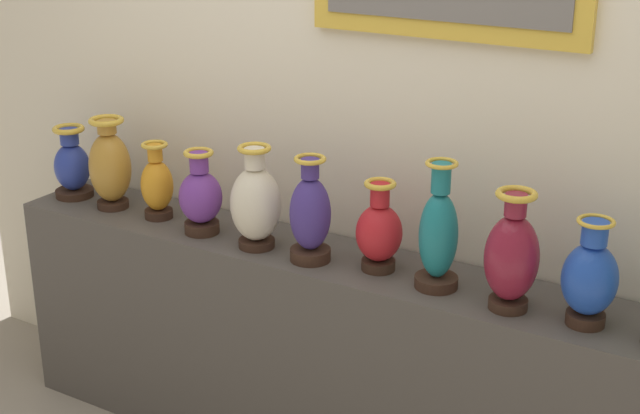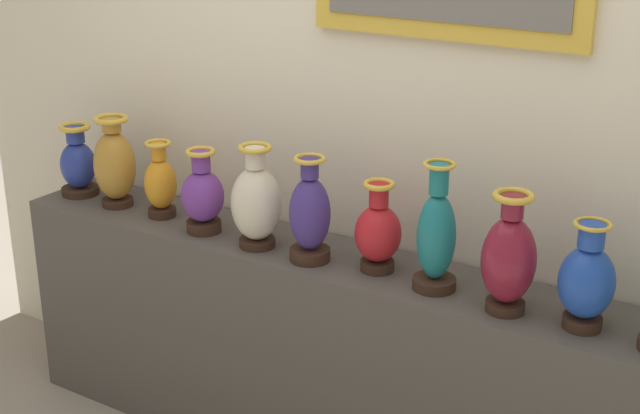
{
  "view_description": "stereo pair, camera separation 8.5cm",
  "coord_description": "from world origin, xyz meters",
  "px_view_note": "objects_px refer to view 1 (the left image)",
  "views": [
    {
      "loc": [
        1.56,
        -2.59,
        2.17
      ],
      "look_at": [
        0.0,
        0.0,
        1.05
      ],
      "focal_mm": 51.44,
      "sensor_mm": 36.0,
      "label": 1
    },
    {
      "loc": [
        1.63,
        -2.55,
        2.17
      ],
      "look_at": [
        0.0,
        0.0,
        1.05
      ],
      "focal_mm": 51.44,
      "sensor_mm": 36.0,
      "label": 2
    }
  ],
  "objects_px": {
    "vase_indigo": "(310,216)",
    "vase_teal": "(438,236)",
    "vase_ivory": "(256,203)",
    "vase_amber": "(157,185)",
    "vase_burgundy": "(512,256)",
    "vase_violet": "(201,197)",
    "vase_ochre": "(110,166)",
    "vase_cobalt": "(72,166)",
    "vase_crimson": "(379,232)",
    "vase_sapphire": "(590,278)"
  },
  "relations": [
    {
      "from": "vase_violet",
      "to": "vase_burgundy",
      "type": "xyz_separation_m",
      "value": [
        1.22,
        -0.01,
        0.04
      ]
    },
    {
      "from": "vase_cobalt",
      "to": "vase_amber",
      "type": "distance_m",
      "value": 0.47
    },
    {
      "from": "vase_ivory",
      "to": "vase_sapphire",
      "type": "height_order",
      "value": "vase_ivory"
    },
    {
      "from": "vase_ivory",
      "to": "vase_burgundy",
      "type": "xyz_separation_m",
      "value": [
        0.96,
        -0.0,
        0.01
      ]
    },
    {
      "from": "vase_amber",
      "to": "vase_sapphire",
      "type": "height_order",
      "value": "vase_sapphire"
    },
    {
      "from": "vase_indigo",
      "to": "vase_burgundy",
      "type": "xyz_separation_m",
      "value": [
        0.73,
        -0.0,
        0.01
      ]
    },
    {
      "from": "vase_cobalt",
      "to": "vase_ivory",
      "type": "height_order",
      "value": "vase_ivory"
    },
    {
      "from": "vase_amber",
      "to": "vase_violet",
      "type": "bearing_deg",
      "value": -8.62
    },
    {
      "from": "vase_ivory",
      "to": "vase_amber",
      "type": "bearing_deg",
      "value": 174.94
    },
    {
      "from": "vase_crimson",
      "to": "vase_ivory",
      "type": "bearing_deg",
      "value": -173.9
    },
    {
      "from": "vase_burgundy",
      "to": "vase_indigo",
      "type": "bearing_deg",
      "value": 179.81
    },
    {
      "from": "vase_violet",
      "to": "vase_crimson",
      "type": "xyz_separation_m",
      "value": [
        0.73,
        0.04,
        -0.0
      ]
    },
    {
      "from": "vase_sapphire",
      "to": "vase_violet",
      "type": "bearing_deg",
      "value": -179.68
    },
    {
      "from": "vase_indigo",
      "to": "vase_sapphire",
      "type": "xyz_separation_m",
      "value": [
        0.97,
        0.02,
        -0.01
      ]
    },
    {
      "from": "vase_ochre",
      "to": "vase_ivory",
      "type": "relative_size",
      "value": 0.98
    },
    {
      "from": "vase_ivory",
      "to": "vase_crimson",
      "type": "relative_size",
      "value": 1.2
    },
    {
      "from": "vase_violet",
      "to": "vase_sapphire",
      "type": "height_order",
      "value": "vase_sapphire"
    },
    {
      "from": "vase_teal",
      "to": "vase_ivory",
      "type": "bearing_deg",
      "value": -178.03
    },
    {
      "from": "vase_violet",
      "to": "vase_burgundy",
      "type": "relative_size",
      "value": 0.83
    },
    {
      "from": "vase_indigo",
      "to": "vase_teal",
      "type": "relative_size",
      "value": 0.88
    },
    {
      "from": "vase_teal",
      "to": "vase_ochre",
      "type": "bearing_deg",
      "value": 179.47
    },
    {
      "from": "vase_ivory",
      "to": "vase_burgundy",
      "type": "distance_m",
      "value": 0.96
    },
    {
      "from": "vase_amber",
      "to": "vase_violet",
      "type": "xyz_separation_m",
      "value": [
        0.24,
        -0.04,
        0.01
      ]
    },
    {
      "from": "vase_cobalt",
      "to": "vase_sapphire",
      "type": "xyz_separation_m",
      "value": [
        2.17,
        -0.04,
        0.02
      ]
    },
    {
      "from": "vase_indigo",
      "to": "vase_teal",
      "type": "distance_m",
      "value": 0.48
    },
    {
      "from": "vase_cobalt",
      "to": "vase_indigo",
      "type": "xyz_separation_m",
      "value": [
        1.2,
        -0.06,
        0.03
      ]
    },
    {
      "from": "vase_ivory",
      "to": "vase_crimson",
      "type": "distance_m",
      "value": 0.48
    },
    {
      "from": "vase_cobalt",
      "to": "vase_ivory",
      "type": "distance_m",
      "value": 0.97
    },
    {
      "from": "vase_crimson",
      "to": "vase_sapphire",
      "type": "distance_m",
      "value": 0.73
    },
    {
      "from": "vase_violet",
      "to": "vase_ivory",
      "type": "xyz_separation_m",
      "value": [
        0.26,
        -0.01,
        0.03
      ]
    },
    {
      "from": "vase_amber",
      "to": "vase_indigo",
      "type": "relative_size",
      "value": 0.81
    },
    {
      "from": "vase_ivory",
      "to": "vase_indigo",
      "type": "xyz_separation_m",
      "value": [
        0.23,
        -0.0,
        -0.0
      ]
    },
    {
      "from": "vase_cobalt",
      "to": "vase_crimson",
      "type": "xyz_separation_m",
      "value": [
        1.44,
        -0.0,
        0.01
      ]
    },
    {
      "from": "vase_teal",
      "to": "vase_cobalt",
      "type": "bearing_deg",
      "value": 178.97
    },
    {
      "from": "vase_ochre",
      "to": "vase_teal",
      "type": "distance_m",
      "value": 1.44
    },
    {
      "from": "vase_indigo",
      "to": "vase_crimson",
      "type": "relative_size",
      "value": 1.19
    },
    {
      "from": "vase_indigo",
      "to": "vase_burgundy",
      "type": "relative_size",
      "value": 0.97
    },
    {
      "from": "vase_cobalt",
      "to": "vase_ochre",
      "type": "bearing_deg",
      "value": -4.11
    },
    {
      "from": "vase_teal",
      "to": "vase_violet",
      "type": "bearing_deg",
      "value": -179.0
    },
    {
      "from": "vase_ochre",
      "to": "vase_amber",
      "type": "height_order",
      "value": "vase_ochre"
    },
    {
      "from": "vase_ochre",
      "to": "vase_amber",
      "type": "distance_m",
      "value": 0.24
    },
    {
      "from": "vase_burgundy",
      "to": "vase_teal",
      "type": "bearing_deg",
      "value": 173.82
    },
    {
      "from": "vase_violet",
      "to": "vase_ivory",
      "type": "distance_m",
      "value": 0.26
    },
    {
      "from": "vase_ochre",
      "to": "vase_sapphire",
      "type": "distance_m",
      "value": 1.94
    },
    {
      "from": "vase_amber",
      "to": "vase_ivory",
      "type": "relative_size",
      "value": 0.8
    },
    {
      "from": "vase_indigo",
      "to": "vase_burgundy",
      "type": "bearing_deg",
      "value": -0.19
    },
    {
      "from": "vase_violet",
      "to": "vase_ochre",
      "type": "bearing_deg",
      "value": 176.41
    },
    {
      "from": "vase_amber",
      "to": "vase_crimson",
      "type": "bearing_deg",
      "value": 0.36
    },
    {
      "from": "vase_indigo",
      "to": "vase_teal",
      "type": "bearing_deg",
      "value": 3.08
    },
    {
      "from": "vase_indigo",
      "to": "vase_sapphire",
      "type": "distance_m",
      "value": 0.97
    }
  ]
}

